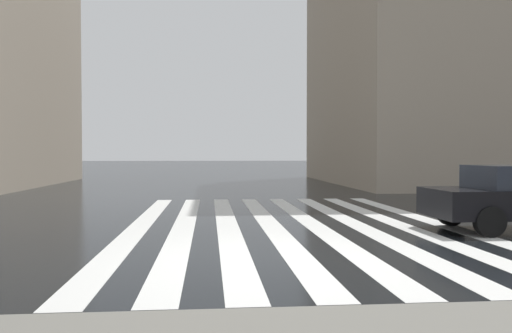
# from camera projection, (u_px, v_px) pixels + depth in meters

# --- Properties ---
(ground_plane) EXTENTS (220.00, 220.00, 0.00)m
(ground_plane) POSITION_uv_depth(u_px,v_px,m) (273.00, 259.00, 8.06)
(ground_plane) COLOR black
(zebra_crossing) EXTENTS (13.00, 7.50, 0.01)m
(zebra_crossing) POSITION_uv_depth(u_px,v_px,m) (291.00, 224.00, 12.13)
(zebra_crossing) COLOR silver
(zebra_crossing) RESTS_ON ground_plane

